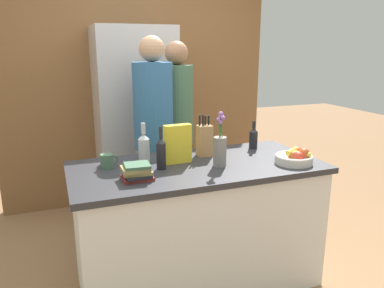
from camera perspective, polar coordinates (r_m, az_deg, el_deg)
ground_plane at (r=2.96m, az=0.73°, el=-19.88°), size 14.00×14.00×0.00m
kitchen_island at (r=2.73m, az=0.77°, el=-12.08°), size 1.71×0.81×0.90m
back_wall_wood at (r=4.15m, az=-8.25°, el=9.21°), size 2.91×0.12×2.60m
refrigerator at (r=3.82m, az=-8.60°, el=3.25°), size 0.76×0.62×1.87m
fruit_bowl at (r=2.67m, az=15.45°, el=-1.98°), size 0.26×0.26×0.11m
knife_block at (r=2.74m, az=1.91°, el=0.60°), size 0.10×0.09×0.31m
flower_vase at (r=2.50m, az=4.28°, el=-0.70°), size 0.09×0.09×0.37m
cereal_box at (r=2.57m, az=-2.20°, el=0.01°), size 0.19×0.07×0.27m
coffee_mug at (r=2.54m, az=-12.79°, el=-2.54°), size 0.12×0.09×0.09m
book_stack at (r=2.29m, az=-8.42°, el=-4.25°), size 0.19×0.16×0.10m
bottle_oil at (r=2.55m, az=-7.34°, el=-0.68°), size 0.08×0.08×0.29m
bottle_vinegar at (r=2.99m, az=9.34°, el=0.94°), size 0.07×0.07×0.22m
bottle_wine at (r=2.45m, az=-4.74°, el=-1.31°), size 0.06×0.06×0.28m
person_at_sink at (r=3.13m, az=-5.84°, el=2.03°), size 0.32×0.32×1.77m
person_in_blue at (r=3.35m, az=-2.28°, el=2.77°), size 0.28×0.28×1.73m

